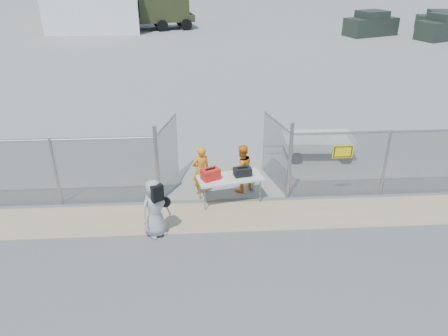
{
  "coord_description": "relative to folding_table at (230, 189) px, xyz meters",
  "views": [
    {
      "loc": [
        -0.72,
        -9.75,
        7.07
      ],
      "look_at": [
        0.0,
        2.0,
        1.1
      ],
      "focal_mm": 35.0,
      "sensor_mm": 36.0,
      "label": 1
    }
  ],
  "objects": [
    {
      "name": "orange_bag",
      "position": [
        -0.59,
        -0.09,
        0.58
      ],
      "size": [
        0.63,
        0.55,
        0.33
      ],
      "primitive_type": "cube",
      "rotation": [
        0.0,
        0.0,
        0.46
      ],
      "color": "red",
      "rests_on": "folding_table"
    },
    {
      "name": "dirt_strip",
      "position": [
        -0.17,
        -0.9,
        -0.41
      ],
      "size": [
        44.0,
        1.6,
        0.01
      ],
      "primitive_type": "cube",
      "color": "tan",
      "rests_on": "ground"
    },
    {
      "name": "visitor",
      "position": [
        -2.13,
        -1.65,
        0.42
      ],
      "size": [
        0.98,
        0.9,
        1.68
      ],
      "primitive_type": "imported",
      "rotation": [
        0.0,
        0.0,
        0.59
      ],
      "color": "#9F9F9F",
      "rests_on": "ground"
    },
    {
      "name": "military_truck",
      "position": [
        -4.54,
        32.18,
        1.19
      ],
      "size": [
        7.13,
        3.92,
        3.22
      ],
      "primitive_type": null,
      "rotation": [
        0.0,
        0.0,
        0.22
      ],
      "color": "#2D331A",
      "rests_on": "ground"
    },
    {
      "name": "parked_vehicle_mid",
      "position": [
        22.22,
        30.47,
        0.46
      ],
      "size": [
        4.13,
        2.41,
        1.76
      ],
      "primitive_type": null,
      "rotation": [
        0.0,
        0.0,
        -0.18
      ],
      "color": "#262F26",
      "rests_on": "ground"
    },
    {
      "name": "utility_trailer",
      "position": [
        3.54,
        3.12,
        -0.01
      ],
      "size": [
        3.42,
        1.87,
        0.81
      ],
      "primitive_type": null,
      "rotation": [
        0.0,
        0.0,
        -0.05
      ],
      "color": "beige",
      "rests_on": "ground"
    },
    {
      "name": "ground",
      "position": [
        -0.17,
        -1.9,
        -0.42
      ],
      "size": [
        160.0,
        160.0,
        0.0
      ],
      "primitive_type": "plane",
      "color": "#514F4F"
    },
    {
      "name": "black_duffel",
      "position": [
        0.39,
        0.09,
        0.54
      ],
      "size": [
        0.58,
        0.4,
        0.25
      ],
      "primitive_type": "cube",
      "rotation": [
        0.0,
        0.0,
        0.2
      ],
      "color": "black",
      "rests_on": "folding_table"
    },
    {
      "name": "tarmac_inside",
      "position": [
        -0.17,
        40.1,
        -0.41
      ],
      "size": [
        160.0,
        80.0,
        0.01
      ],
      "primitive_type": "cube",
      "color": "gray",
      "rests_on": "ground"
    },
    {
      "name": "folding_table",
      "position": [
        0.0,
        0.0,
        0.0
      ],
      "size": [
        2.09,
        1.21,
        0.83
      ],
      "primitive_type": null,
      "rotation": [
        0.0,
        0.0,
        0.21
      ],
      "color": "beige",
      "rests_on": "ground"
    },
    {
      "name": "security_worker_left",
      "position": [
        -0.87,
        0.55,
        0.39
      ],
      "size": [
        0.69,
        0.58,
        1.62
      ],
      "primitive_type": "imported",
      "rotation": [
        0.0,
        0.0,
        3.53
      ],
      "color": "orange",
      "rests_on": "ground"
    },
    {
      "name": "parked_vehicle_near",
      "position": [
        14.58,
        27.75,
        0.62
      ],
      "size": [
        5.01,
        3.51,
        2.07
      ],
      "primitive_type": null,
      "rotation": [
        0.0,
        0.0,
        0.35
      ],
      "color": "#262F26",
      "rests_on": "ground"
    },
    {
      "name": "parked_vehicle_far",
      "position": [
        20.12,
        25.59,
        0.64
      ],
      "size": [
        5.14,
        3.84,
        2.12
      ],
      "primitive_type": null,
      "rotation": [
        0.0,
        0.0,
        0.42
      ],
      "color": "#262F26",
      "rests_on": "ground"
    },
    {
      "name": "chain_link_fence",
      "position": [
        -0.17,
        0.1,
        0.68
      ],
      "size": [
        40.0,
        0.2,
        2.2
      ],
      "primitive_type": null,
      "color": "gray",
      "rests_on": "ground"
    },
    {
      "name": "security_worker_right",
      "position": [
        0.41,
        0.62,
        0.38
      ],
      "size": [
        0.97,
        0.9,
        1.6
      ],
      "primitive_type": "imported",
      "rotation": [
        0.0,
        0.0,
        3.62
      ],
      "color": "orange",
      "rests_on": "ground"
    }
  ]
}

